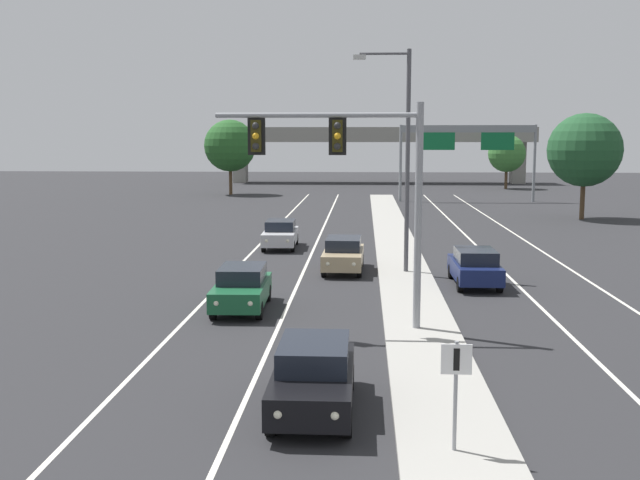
{
  "coord_description": "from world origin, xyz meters",
  "views": [
    {
      "loc": [
        -1.9,
        -8.39,
        6.25
      ],
      "look_at": [
        -3.2,
        14.01,
        3.2
      ],
      "focal_mm": 42.36,
      "sensor_mm": 36.0,
      "label": 1
    }
  ],
  "objects_px": {
    "car_oncoming_green": "(242,287)",
    "car_receding_navy": "(475,266)",
    "highway_sign_gantry": "(468,138)",
    "median_sign_post": "(456,380)",
    "tree_far_left_c": "(230,146)",
    "car_oncoming_black": "(314,376)",
    "car_oncoming_silver": "(280,234)",
    "tree_far_right_c": "(585,150)",
    "street_lamp_median": "(403,148)",
    "overhead_signal_mast": "(355,169)",
    "tree_far_right_b": "(507,154)",
    "car_oncoming_tan": "(343,254)"
  },
  "relations": [
    {
      "from": "overhead_signal_mast",
      "to": "tree_far_right_b",
      "type": "height_order",
      "value": "overhead_signal_mast"
    },
    {
      "from": "car_oncoming_black",
      "to": "tree_far_right_b",
      "type": "bearing_deg",
      "value": 76.48
    },
    {
      "from": "highway_sign_gantry",
      "to": "car_oncoming_black",
      "type": "bearing_deg",
      "value": -100.92
    },
    {
      "from": "street_lamp_median",
      "to": "tree_far_left_c",
      "type": "relative_size",
      "value": 1.22
    },
    {
      "from": "median_sign_post",
      "to": "tree_far_left_c",
      "type": "xyz_separation_m",
      "value": [
        -16.49,
        68.33,
        3.78
      ]
    },
    {
      "from": "tree_far_right_c",
      "to": "median_sign_post",
      "type": "bearing_deg",
      "value": -108.56
    },
    {
      "from": "median_sign_post",
      "to": "car_oncoming_green",
      "type": "bearing_deg",
      "value": 116.38
    },
    {
      "from": "overhead_signal_mast",
      "to": "street_lamp_median",
      "type": "distance_m",
      "value": 10.64
    },
    {
      "from": "street_lamp_median",
      "to": "car_oncoming_silver",
      "type": "height_order",
      "value": "street_lamp_median"
    },
    {
      "from": "car_oncoming_tan",
      "to": "car_oncoming_black",
      "type": "bearing_deg",
      "value": -90.58
    },
    {
      "from": "street_lamp_median",
      "to": "highway_sign_gantry",
      "type": "bearing_deg",
      "value": 78.34
    },
    {
      "from": "car_oncoming_black",
      "to": "car_oncoming_silver",
      "type": "height_order",
      "value": "same"
    },
    {
      "from": "street_lamp_median",
      "to": "tree_far_right_b",
      "type": "distance_m",
      "value": 61.82
    },
    {
      "from": "overhead_signal_mast",
      "to": "car_oncoming_tan",
      "type": "bearing_deg",
      "value": 93.33
    },
    {
      "from": "car_receding_navy",
      "to": "tree_far_right_b",
      "type": "height_order",
      "value": "tree_far_right_b"
    },
    {
      "from": "highway_sign_gantry",
      "to": "tree_far_right_c",
      "type": "distance_m",
      "value": 17.25
    },
    {
      "from": "tree_far_left_c",
      "to": "car_oncoming_black",
      "type": "bearing_deg",
      "value": -78.37
    },
    {
      "from": "car_oncoming_silver",
      "to": "tree_far_right_c",
      "type": "bearing_deg",
      "value": 37.64
    },
    {
      "from": "overhead_signal_mast",
      "to": "median_sign_post",
      "type": "relative_size",
      "value": 3.27
    },
    {
      "from": "car_oncoming_black",
      "to": "tree_far_right_b",
      "type": "xyz_separation_m",
      "value": [
        18.62,
        77.4,
        3.49
      ]
    },
    {
      "from": "car_oncoming_silver",
      "to": "car_oncoming_black",
      "type": "bearing_deg",
      "value": -82.01
    },
    {
      "from": "car_oncoming_green",
      "to": "tree_far_left_c",
      "type": "xyz_separation_m",
      "value": [
        -10.26,
        55.75,
        4.55
      ]
    },
    {
      "from": "street_lamp_median",
      "to": "car_receding_navy",
      "type": "relative_size",
      "value": 2.23
    },
    {
      "from": "overhead_signal_mast",
      "to": "car_receding_navy",
      "type": "distance_m",
      "value": 10.44
    },
    {
      "from": "car_oncoming_black",
      "to": "median_sign_post",
      "type": "bearing_deg",
      "value": -39.95
    },
    {
      "from": "car_oncoming_black",
      "to": "tree_far_right_c",
      "type": "distance_m",
      "value": 46.15
    },
    {
      "from": "car_oncoming_green",
      "to": "car_receding_navy",
      "type": "xyz_separation_m",
      "value": [
        9.17,
        5.08,
        0.0
      ]
    },
    {
      "from": "car_oncoming_black",
      "to": "car_oncoming_green",
      "type": "distance_m",
      "value": 10.65
    },
    {
      "from": "median_sign_post",
      "to": "street_lamp_median",
      "type": "height_order",
      "value": "street_lamp_median"
    },
    {
      "from": "highway_sign_gantry",
      "to": "median_sign_post",
      "type": "bearing_deg",
      "value": -97.79
    },
    {
      "from": "car_oncoming_tan",
      "to": "tree_far_left_c",
      "type": "height_order",
      "value": "tree_far_left_c"
    },
    {
      "from": "car_oncoming_silver",
      "to": "car_receding_navy",
      "type": "relative_size",
      "value": 1.01
    },
    {
      "from": "overhead_signal_mast",
      "to": "highway_sign_gantry",
      "type": "xyz_separation_m",
      "value": [
        10.39,
        50.92,
        0.89
      ]
    },
    {
      "from": "car_oncoming_tan",
      "to": "car_receding_navy",
      "type": "xyz_separation_m",
      "value": [
        5.68,
        -3.1,
        0.0
      ]
    },
    {
      "from": "tree_far_right_c",
      "to": "car_receding_navy",
      "type": "bearing_deg",
      "value": -114.06
    },
    {
      "from": "street_lamp_median",
      "to": "car_oncoming_tan",
      "type": "bearing_deg",
      "value": 166.21
    },
    {
      "from": "car_oncoming_black",
      "to": "tree_far_left_c",
      "type": "relative_size",
      "value": 0.54
    },
    {
      "from": "car_oncoming_black",
      "to": "car_oncoming_tan",
      "type": "relative_size",
      "value": 0.99
    },
    {
      "from": "street_lamp_median",
      "to": "car_oncoming_tan",
      "type": "xyz_separation_m",
      "value": [
        -2.68,
        0.66,
        -4.97
      ]
    },
    {
      "from": "car_oncoming_green",
      "to": "highway_sign_gantry",
      "type": "relative_size",
      "value": 0.34
    },
    {
      "from": "overhead_signal_mast",
      "to": "car_oncoming_green",
      "type": "height_order",
      "value": "overhead_signal_mast"
    },
    {
      "from": "street_lamp_median",
      "to": "car_receding_navy",
      "type": "distance_m",
      "value": 6.3
    },
    {
      "from": "highway_sign_gantry",
      "to": "overhead_signal_mast",
      "type": "bearing_deg",
      "value": -101.53
    },
    {
      "from": "tree_far_right_c",
      "to": "tree_far_right_b",
      "type": "bearing_deg",
      "value": 88.92
    },
    {
      "from": "overhead_signal_mast",
      "to": "car_oncoming_black",
      "type": "distance_m",
      "value": 8.52
    },
    {
      "from": "highway_sign_gantry",
      "to": "tree_far_left_c",
      "type": "xyz_separation_m",
      "value": [
        -24.78,
        7.75,
        -0.8
      ]
    },
    {
      "from": "street_lamp_median",
      "to": "overhead_signal_mast",
      "type": "bearing_deg",
      "value": -101.02
    },
    {
      "from": "street_lamp_median",
      "to": "tree_far_left_c",
      "type": "height_order",
      "value": "street_lamp_median"
    },
    {
      "from": "car_receding_navy",
      "to": "street_lamp_median",
      "type": "bearing_deg",
      "value": 140.8
    },
    {
      "from": "car_oncoming_green",
      "to": "car_oncoming_black",
      "type": "bearing_deg",
      "value": -71.92
    }
  ]
}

